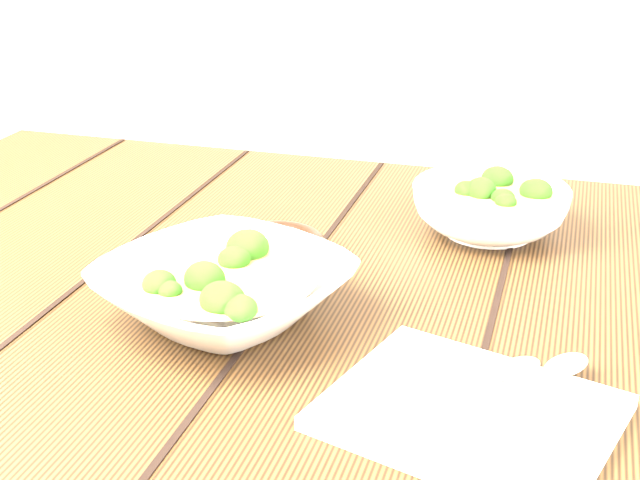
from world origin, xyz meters
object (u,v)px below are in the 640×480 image
at_px(soup_bowl_front, 224,289).
at_px(trivet, 276,247).
at_px(table, 313,387).
at_px(napkin, 470,412).
at_px(soup_bowl_back, 490,208).

bearing_deg(soup_bowl_front, trivet, 88.68).
height_order(table, napkin, napkin).
bearing_deg(table, trivet, 139.42).
distance_m(soup_bowl_front, napkin, 0.26).
relative_size(soup_bowl_front, trivet, 2.60).
bearing_deg(napkin, trivet, 151.21).
relative_size(table, soup_bowl_back, 5.42).
bearing_deg(trivet, table, -40.58).
xyz_separation_m(soup_bowl_front, soup_bowl_back, (0.21, 0.27, 0.00)).
relative_size(table, soup_bowl_front, 4.27).
relative_size(soup_bowl_front, napkin, 1.38).
relative_size(table, trivet, 11.09).
height_order(soup_bowl_front, trivet, soup_bowl_front).
bearing_deg(soup_bowl_back, table, -129.57).
height_order(table, soup_bowl_back, soup_bowl_back).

